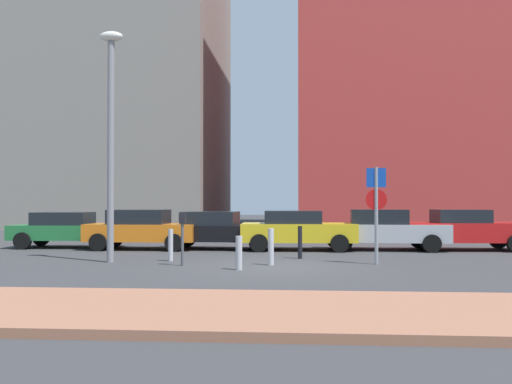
% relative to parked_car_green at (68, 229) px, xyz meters
% --- Properties ---
extents(ground_plane, '(120.00, 120.00, 0.00)m').
position_rel_parked_car_green_xyz_m(ground_plane, '(8.31, -5.90, -0.72)').
color(ground_plane, '#38383A').
extents(sidewalk_brick, '(40.00, 3.42, 0.14)m').
position_rel_parked_car_green_xyz_m(sidewalk_brick, '(8.31, -12.52, -0.65)').
color(sidewalk_brick, '#9E664C').
rests_on(sidewalk_brick, ground).
extents(parked_car_green, '(4.36, 2.12, 1.38)m').
position_rel_parked_car_green_xyz_m(parked_car_green, '(0.00, 0.00, 0.00)').
color(parked_car_green, '#237238').
rests_on(parked_car_green, ground).
extents(parked_car_orange, '(4.08, 2.02, 1.48)m').
position_rel_parked_car_green_xyz_m(parked_car_orange, '(3.09, -0.55, 0.05)').
color(parked_car_orange, orange).
rests_on(parked_car_orange, ground).
extents(parked_car_black, '(4.56, 2.24, 1.41)m').
position_rel_parked_car_green_xyz_m(parked_car_black, '(5.94, -0.27, 0.01)').
color(parked_car_black, black).
rests_on(parked_car_black, ground).
extents(parked_car_yellow, '(4.21, 2.15, 1.45)m').
position_rel_parked_car_green_xyz_m(parked_car_yellow, '(8.90, -0.46, 0.04)').
color(parked_car_yellow, gold).
rests_on(parked_car_yellow, ground).
extents(parked_car_silver, '(4.60, 2.19, 1.50)m').
position_rel_parked_car_green_xyz_m(parked_car_silver, '(12.07, -0.22, 0.04)').
color(parked_car_silver, '#B7BABF').
rests_on(parked_car_silver, ground).
extents(parked_car_red, '(4.45, 2.00, 1.49)m').
position_rel_parked_car_green_xyz_m(parked_car_red, '(15.02, -0.08, 0.04)').
color(parked_car_red, red).
rests_on(parked_car_red, ground).
extents(parking_sign_post, '(0.60, 0.10, 2.77)m').
position_rel_parked_car_green_xyz_m(parking_sign_post, '(11.16, -5.04, 1.02)').
color(parking_sign_post, gray).
rests_on(parking_sign_post, ground).
extents(parking_meter, '(0.18, 0.14, 1.47)m').
position_rel_parked_car_green_xyz_m(parking_meter, '(5.71, -5.80, 0.23)').
color(parking_meter, '#4C4C51').
rests_on(parking_meter, ground).
extents(street_lamp, '(0.70, 0.36, 6.84)m').
position_rel_parked_car_green_xyz_m(street_lamp, '(3.41, -5.05, 3.31)').
color(street_lamp, gray).
rests_on(street_lamp, ground).
extents(traffic_bollard_near, '(0.14, 0.14, 1.02)m').
position_rel_parked_car_green_xyz_m(traffic_bollard_near, '(8.99, -3.58, -0.21)').
color(traffic_bollard_near, black).
rests_on(traffic_bollard_near, ground).
extents(traffic_bollard_mid, '(0.17, 0.17, 1.03)m').
position_rel_parked_car_green_xyz_m(traffic_bollard_mid, '(8.17, -5.47, -0.21)').
color(traffic_bollard_mid, '#B7B7BC').
rests_on(traffic_bollard_mid, ground).
extents(traffic_bollard_far, '(0.15, 0.15, 0.96)m').
position_rel_parked_car_green_xyz_m(traffic_bollard_far, '(5.11, -4.61, -0.24)').
color(traffic_bollard_far, '#B7B7BC').
rests_on(traffic_bollard_far, ground).
extents(traffic_bollard_edge, '(0.17, 0.17, 0.89)m').
position_rel_parked_car_green_xyz_m(traffic_bollard_edge, '(7.38, -6.63, -0.28)').
color(traffic_bollard_edge, '#B7B7BC').
rests_on(traffic_bollard_edge, ground).
extents(building_colorful_midrise, '(14.76, 17.76, 24.48)m').
position_rel_parked_car_green_xyz_m(building_colorful_midrise, '(16.33, 18.46, 11.52)').
color(building_colorful_midrise, '#BF3833').
rests_on(building_colorful_midrise, ground).
extents(building_under_construction, '(13.61, 15.34, 22.23)m').
position_rel_parked_car_green_xyz_m(building_under_construction, '(-3.73, 19.81, 10.39)').
color(building_under_construction, gray).
rests_on(building_under_construction, ground).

